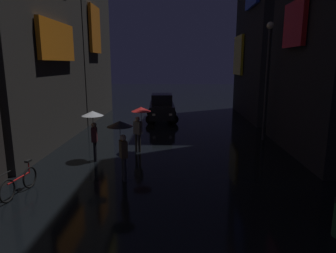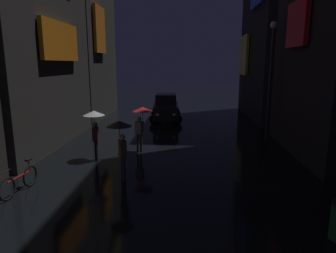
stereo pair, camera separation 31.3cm
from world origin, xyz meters
name	(u,v)px [view 1 (the left image)]	position (x,y,z in m)	size (l,w,h in m)	color
building_left_mid	(9,7)	(-7.49, 13.41, 6.64)	(4.25, 8.80, 13.28)	#33302D
pedestrian_far_right_clear	(93,122)	(-3.16, 11.06, 1.67)	(0.90, 0.90, 2.12)	black
pedestrian_near_crossing_black	(121,134)	(-1.59, 8.91, 1.67)	(0.90, 0.90, 2.12)	#2D2D38
pedestrian_foreground_right_red	(140,117)	(-1.36, 12.35, 1.67)	(0.90, 0.90, 2.12)	#38332D
bicycle_parked_at_storefront	(19,183)	(-4.60, 7.58, 0.39)	(0.30, 1.81, 0.96)	black
car_distant	(162,108)	(-0.78, 20.32, 0.93)	(2.44, 4.24, 1.92)	black
streetlamp_right_far	(267,69)	(5.00, 14.80, 3.77)	(0.36, 0.36, 6.12)	#2D2D33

